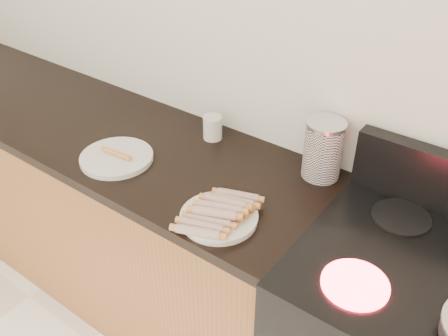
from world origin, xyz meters
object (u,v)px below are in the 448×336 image
Objects in this scene: main_plate at (219,218)px; mug at (213,128)px; canister at (323,149)px; side_plate at (117,158)px.

mug is (-0.32, 0.38, 0.04)m from main_plate.
mug reaches higher than main_plate.
main_plate is at bearing -108.64° from canister.
mug is at bearing -176.85° from canister.
main_plate is 1.14× the size of canister.
canister is at bearing 3.15° from mug.
canister is 2.28× the size of mug.
side_plate is at bearing -119.26° from mug.
mug is at bearing 129.90° from main_plate.
main_plate is 0.44m from canister.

